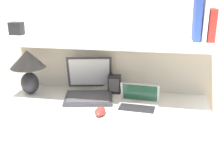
% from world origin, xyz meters
% --- Properties ---
extents(wall_back, '(6.00, 0.05, 2.40)m').
position_xyz_m(wall_back, '(0.00, 0.61, 1.20)').
color(wall_back, silver).
rests_on(wall_back, ground_plane).
extents(desk, '(1.40, 0.54, 0.78)m').
position_xyz_m(desk, '(0.00, 0.27, 0.39)').
color(desk, white).
rests_on(desk, ground_plane).
extents(back_riser, '(1.40, 0.04, 1.18)m').
position_xyz_m(back_riser, '(0.00, 0.56, 0.59)').
color(back_riser, silver).
rests_on(back_riser, ground_plane).
extents(shelf, '(1.40, 0.49, 0.03)m').
position_xyz_m(shelf, '(0.00, 0.34, 1.19)').
color(shelf, white).
rests_on(shelf, back_riser).
extents(table_lamp, '(0.25, 0.25, 0.32)m').
position_xyz_m(table_lamp, '(-0.55, 0.36, 0.99)').
color(table_lamp, '#2D2D33').
rests_on(table_lamp, desk).
extents(laptop_large, '(0.38, 0.41, 0.27)m').
position_xyz_m(laptop_large, '(-0.11, 0.38, 0.83)').
color(laptop_large, '#333338').
rests_on(laptop_large, desk).
extents(laptop_small, '(0.27, 0.22, 0.15)m').
position_xyz_m(laptop_small, '(0.24, 0.22, 0.81)').
color(laptop_small, silver).
rests_on(laptop_small, desk).
extents(computer_mouse, '(0.06, 0.11, 0.04)m').
position_xyz_m(computer_mouse, '(0.03, 0.10, 0.80)').
color(computer_mouse, red).
rests_on(computer_mouse, desk).
extents(router_box, '(0.09, 0.05, 0.14)m').
position_xyz_m(router_box, '(0.05, 0.47, 0.85)').
color(router_box, black).
rests_on(router_box, desk).
extents(book_red, '(0.04, 0.14, 0.19)m').
position_xyz_m(book_red, '(0.65, 0.34, 1.30)').
color(book_red, '#A82823').
rests_on(book_red, shelf).
extents(book_white, '(0.02, 0.18, 0.25)m').
position_xyz_m(book_white, '(0.61, 0.34, 1.33)').
color(book_white, silver).
rests_on(book_white, shelf).
extents(book_blue, '(0.05, 0.15, 0.26)m').
position_xyz_m(book_blue, '(0.57, 0.34, 1.34)').
color(book_blue, '#284293').
rests_on(book_blue, shelf).
extents(shelf_gadget, '(0.08, 0.07, 0.08)m').
position_xyz_m(shelf_gadget, '(-0.59, 0.34, 1.25)').
color(shelf_gadget, black).
rests_on(shelf_gadget, shelf).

